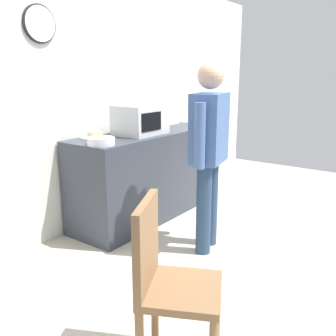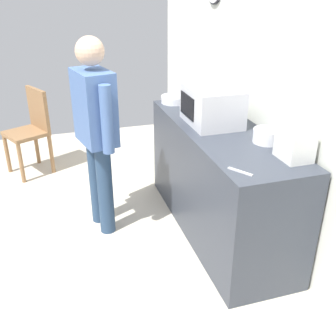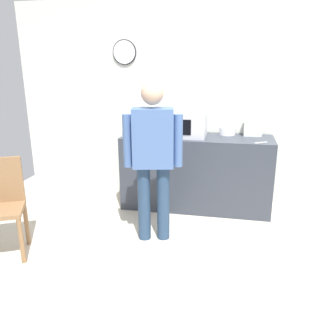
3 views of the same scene
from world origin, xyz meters
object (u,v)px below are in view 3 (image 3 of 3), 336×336
(person_standing, at_px, (153,152))
(fork_utensil, at_px, (261,143))
(salad_bowl, at_px, (132,134))
(sandwich_plate, at_px, (154,131))
(toaster, at_px, (253,128))
(spoon_utensil, at_px, (177,131))
(wooden_chair, at_px, (1,202))
(cereal_bowl, at_px, (227,131))
(microwave, at_px, (186,125))

(person_standing, bearing_deg, fork_utensil, 34.07)
(person_standing, bearing_deg, salad_bowl, 120.35)
(sandwich_plate, bearing_deg, toaster, 2.18)
(sandwich_plate, bearing_deg, salad_bowl, -124.92)
(spoon_utensil, bearing_deg, wooden_chair, -128.04)
(cereal_bowl, xyz_separation_m, fork_utensil, (0.39, -0.41, -0.05))
(fork_utensil, bearing_deg, toaster, 100.43)
(sandwich_plate, distance_m, person_standing, 1.14)
(toaster, xyz_separation_m, wooden_chair, (-2.37, -1.71, -0.51))
(spoon_utensil, bearing_deg, toaster, -3.48)
(salad_bowl, relative_size, wooden_chair, 0.26)
(salad_bowl, height_order, toaster, toaster)
(salad_bowl, xyz_separation_m, fork_utensil, (1.56, -0.08, -0.03))
(toaster, xyz_separation_m, person_standing, (-1.01, -1.16, -0.08))
(salad_bowl, height_order, fork_utensil, salad_bowl)
(fork_utensil, height_order, wooden_chair, same)
(cereal_bowl, relative_size, spoon_utensil, 1.19)
(toaster, distance_m, person_standing, 1.54)
(sandwich_plate, xyz_separation_m, spoon_utensil, (0.29, 0.11, -0.01))
(microwave, height_order, salad_bowl, microwave)
(fork_utensil, bearing_deg, spoon_utensil, 155.50)
(microwave, xyz_separation_m, salad_bowl, (-0.66, -0.11, -0.12))
(spoon_utensil, bearing_deg, cereal_bowl, -6.59)
(sandwich_plate, bearing_deg, cereal_bowl, 1.85)
(sandwich_plate, distance_m, spoon_utensil, 0.31)
(toaster, bearing_deg, fork_utensil, -79.57)
(spoon_utensil, bearing_deg, sandwich_plate, -159.58)
(toaster, bearing_deg, person_standing, -131.04)
(microwave, bearing_deg, person_standing, -101.73)
(toaster, bearing_deg, spoon_utensil, 176.52)
(fork_utensil, bearing_deg, person_standing, -145.93)
(microwave, relative_size, spoon_utensil, 2.94)
(salad_bowl, distance_m, wooden_chair, 1.69)
(cereal_bowl, xyz_separation_m, wooden_chair, (-2.05, -1.69, -0.46))
(cereal_bowl, bearing_deg, microwave, -156.12)
(wooden_chair, bearing_deg, salad_bowl, 56.98)
(spoon_utensil, xyz_separation_m, person_standing, (-0.03, -1.22, 0.02))
(sandwich_plate, relative_size, cereal_bowl, 1.36)
(cereal_bowl, height_order, spoon_utensil, cereal_bowl)
(fork_utensil, relative_size, wooden_chair, 0.18)
(salad_bowl, bearing_deg, microwave, 9.25)
(cereal_bowl, relative_size, toaster, 0.92)
(sandwich_plate, relative_size, spoon_utensil, 1.62)
(spoon_utensil, height_order, wooden_chair, same)
(salad_bowl, bearing_deg, cereal_bowl, 15.82)
(toaster, relative_size, person_standing, 0.13)
(cereal_bowl, bearing_deg, wooden_chair, -140.48)
(microwave, height_order, fork_utensil, microwave)
(spoon_utensil, relative_size, person_standing, 0.10)
(fork_utensil, bearing_deg, salad_bowl, 177.24)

